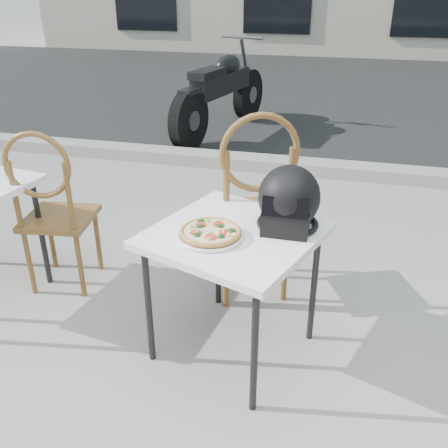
% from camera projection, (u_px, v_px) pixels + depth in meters
% --- Properties ---
extents(ground, '(80.00, 80.00, 0.00)m').
position_uv_depth(ground, '(265.00, 403.00, 2.24)').
color(ground, gray).
rests_on(ground, ground).
extents(street_asphalt, '(30.00, 8.00, 0.00)m').
position_uv_depth(street_asphalt, '(339.00, 92.00, 8.31)').
color(street_asphalt, black).
rests_on(street_asphalt, ground).
extents(curb, '(30.00, 0.25, 0.12)m').
position_uv_depth(curb, '(320.00, 168.00, 4.82)').
color(curb, gray).
rests_on(curb, ground).
extents(cafe_table_main, '(0.90, 0.90, 0.67)m').
position_uv_depth(cafe_table_main, '(234.00, 243.00, 2.30)').
color(cafe_table_main, white).
rests_on(cafe_table_main, ground).
extents(plate, '(0.40, 0.40, 0.02)m').
position_uv_depth(plate, '(210.00, 236.00, 2.22)').
color(plate, white).
rests_on(plate, cafe_table_main).
extents(pizza, '(0.33, 0.33, 0.03)m').
position_uv_depth(pizza, '(210.00, 232.00, 2.21)').
color(pizza, '#BF8946').
rests_on(pizza, plate).
extents(helmet, '(0.29, 0.30, 0.29)m').
position_uv_depth(helmet, '(289.00, 201.00, 2.26)').
color(helmet, black).
rests_on(helmet, cafe_table_main).
extents(cafe_chair_main, '(0.57, 0.57, 1.13)m').
position_uv_depth(cafe_chair_main, '(254.00, 198.00, 2.74)').
color(cafe_chair_main, brown).
rests_on(cafe_chair_main, ground).
extents(cafe_chair_side, '(0.44, 0.44, 1.01)m').
position_uv_depth(cafe_chair_side, '(51.00, 203.00, 2.83)').
color(cafe_chair_side, brown).
rests_on(cafe_chair_side, ground).
extents(motorcycle, '(0.72, 2.12, 1.07)m').
position_uv_depth(motorcycle, '(222.00, 93.00, 5.94)').
color(motorcycle, black).
rests_on(motorcycle, street_asphalt).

